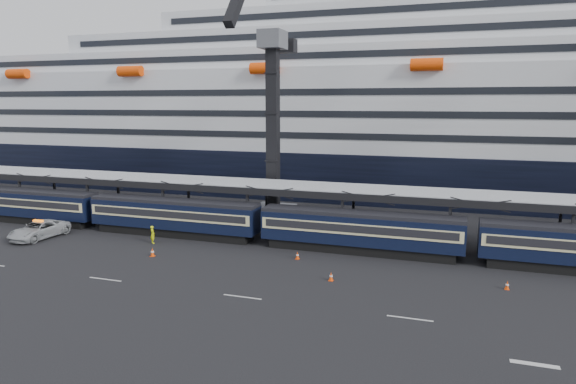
# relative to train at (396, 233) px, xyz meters

# --- Properties ---
(ground) EXTENTS (260.00, 260.00, 0.00)m
(ground) POSITION_rel_train_xyz_m (4.65, -10.00, -2.20)
(ground) COLOR black
(ground) RESTS_ON ground
(train) EXTENTS (133.05, 3.00, 4.05)m
(train) POSITION_rel_train_xyz_m (0.00, 0.00, 0.00)
(train) COLOR black
(train) RESTS_ON ground
(canopy) EXTENTS (130.00, 6.25, 5.53)m
(canopy) POSITION_rel_train_xyz_m (4.65, 4.00, 3.05)
(canopy) COLOR #93969B
(canopy) RESTS_ON ground
(cruise_ship) EXTENTS (214.09, 28.84, 34.00)m
(cruise_ship) POSITION_rel_train_xyz_m (3.57, 35.99, 10.14)
(cruise_ship) COLOR black
(cruise_ship) RESTS_ON ground
(crane_dark_near) EXTENTS (4.50, 17.75, 35.08)m
(crane_dark_near) POSITION_rel_train_xyz_m (-15.35, 8.59, 9.73)
(crane_dark_near) COLOR #53555B
(crane_dark_near) RESTS_ON ground
(pickup_truck) EXTENTS (3.46, 6.68, 1.80)m
(pickup_truck) POSITION_rel_train_xyz_m (-36.20, -5.52, -1.30)
(pickup_truck) COLOR #A1A5A8
(pickup_truck) RESTS_ON ground
(worker) EXTENTS (0.79, 0.76, 1.81)m
(worker) POSITION_rel_train_xyz_m (-23.79, -3.45, -1.29)
(worker) COLOR #F0FF0D
(worker) RESTS_ON ground
(traffic_cone_b) EXTENTS (0.41, 0.41, 0.83)m
(traffic_cone_b) POSITION_rel_train_xyz_m (-21.30, -7.33, -1.79)
(traffic_cone_b) COLOR #FF4708
(traffic_cone_b) RESTS_ON ground
(traffic_cone_c) EXTENTS (0.37, 0.37, 0.75)m
(traffic_cone_c) POSITION_rel_train_xyz_m (-4.04, -8.54, -1.83)
(traffic_cone_c) COLOR #FF4708
(traffic_cone_c) RESTS_ON ground
(traffic_cone_d) EXTENTS (0.36, 0.36, 0.71)m
(traffic_cone_d) POSITION_rel_train_xyz_m (-8.31, -3.89, -1.85)
(traffic_cone_d) COLOR #FF4708
(traffic_cone_d) RESTS_ON ground
(traffic_cone_e) EXTENTS (0.34, 0.34, 0.68)m
(traffic_cone_e) POSITION_rel_train_xyz_m (9.16, -6.17, -1.86)
(traffic_cone_e) COLOR #FF4708
(traffic_cone_e) RESTS_ON ground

